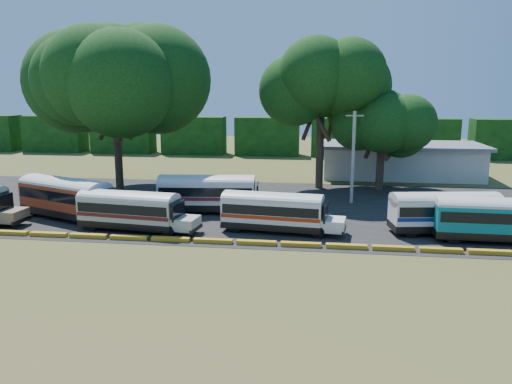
# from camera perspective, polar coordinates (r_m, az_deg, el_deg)

# --- Properties ---
(ground) EXTENTS (160.00, 160.00, 0.00)m
(ground) POSITION_cam_1_polar(r_m,az_deg,el_deg) (33.85, -7.79, -6.21)
(ground) COLOR #3F521B
(ground) RESTS_ON ground
(asphalt_strip) EXTENTS (64.00, 24.00, 0.02)m
(asphalt_strip) POSITION_cam_1_polar(r_m,az_deg,el_deg) (44.91, -2.52, -1.63)
(asphalt_strip) COLOR black
(asphalt_strip) RESTS_ON ground
(curb) EXTENTS (53.70, 0.45, 0.30)m
(curb) POSITION_cam_1_polar(r_m,az_deg,el_deg) (34.72, -7.36, -5.48)
(curb) COLOR #C68917
(curb) RESTS_ON ground
(terminal_building) EXTENTS (19.00, 9.00, 4.00)m
(terminal_building) POSITION_cam_1_polar(r_m,az_deg,el_deg) (62.27, 16.13, 3.55)
(terminal_building) COLOR beige
(terminal_building) RESTS_ON ground
(treeline_backdrop) EXTENTS (130.00, 4.00, 6.00)m
(treeline_backdrop) POSITION_cam_1_polar(r_m,az_deg,el_deg) (79.84, 1.31, 6.39)
(treeline_backdrop) COLOR black
(treeline_backdrop) RESTS_ON ground
(bus_red) EXTENTS (10.40, 6.30, 3.37)m
(bus_red) POSITION_cam_1_polar(r_m,az_deg,el_deg) (42.92, -20.78, -0.39)
(bus_red) COLOR black
(bus_red) RESTS_ON ground
(bus_cream_west) EXTENTS (9.30, 3.36, 2.99)m
(bus_cream_west) POSITION_cam_1_polar(r_m,az_deg,el_deg) (38.00, -14.06, -1.83)
(bus_cream_west) COLOR black
(bus_cream_west) RESTS_ON ground
(bus_cream_east) EXTENTS (10.10, 3.39, 3.26)m
(bus_cream_east) POSITION_cam_1_polar(r_m,az_deg,el_deg) (42.34, -5.33, 0.05)
(bus_cream_east) COLOR black
(bus_cream_east) RESTS_ON ground
(bus_white_red) EXTENTS (9.19, 3.22, 2.96)m
(bus_white_red) POSITION_cam_1_polar(r_m,az_deg,el_deg) (36.52, 2.21, -2.06)
(bus_white_red) COLOR black
(bus_white_red) RESTS_ON ground
(bus_white_blue) EXTENTS (9.60, 3.75, 3.08)m
(bus_white_blue) POSITION_cam_1_polar(r_m,az_deg,el_deg) (38.60, 21.03, -1.99)
(bus_white_blue) COLOR black
(bus_white_blue) RESTS_ON ground
(bus_teal) EXTENTS (9.49, 2.57, 3.10)m
(bus_teal) POSITION_cam_1_polar(r_m,az_deg,el_deg) (37.84, 25.79, -2.58)
(bus_teal) COLOR black
(bus_teal) RESTS_ON ground
(tree_west) EXTENTS (14.05, 14.05, 16.73)m
(tree_west) POSITION_cam_1_polar(r_m,az_deg,el_deg) (52.99, -15.94, 12.56)
(tree_west) COLOR #312418
(tree_west) RESTS_ON ground
(tree_center) EXTENTS (10.80, 10.80, 15.36)m
(tree_center) POSITION_cam_1_polar(r_m,az_deg,el_deg) (52.61, 7.52, 12.67)
(tree_center) COLOR #312418
(tree_center) RESTS_ON ground
(tree_east) EXTENTS (7.98, 7.98, 10.38)m
(tree_east) POSITION_cam_1_polar(r_m,az_deg,el_deg) (53.06, 14.26, 8.15)
(tree_east) COLOR #312418
(tree_east) RESTS_ON ground
(utility_pole) EXTENTS (1.60, 0.30, 8.44)m
(utility_pole) POSITION_cam_1_polar(r_m,az_deg,el_deg) (46.28, 11.03, 4.00)
(utility_pole) COLOR #9A988C
(utility_pole) RESTS_ON ground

